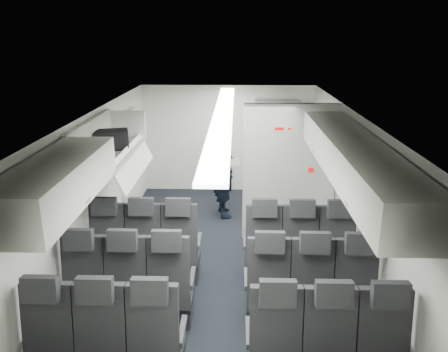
# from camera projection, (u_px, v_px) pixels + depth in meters

# --- Properties ---
(cabin_shell) EXTENTS (3.41, 6.01, 2.16)m
(cabin_shell) POSITION_uv_depth(u_px,v_px,m) (223.00, 187.00, 5.92)
(cabin_shell) COLOR black
(cabin_shell) RESTS_ON ground
(seat_row_front) EXTENTS (3.33, 0.56, 1.24)m
(seat_row_front) POSITION_uv_depth(u_px,v_px,m) (222.00, 253.00, 5.64)
(seat_row_front) COLOR black
(seat_row_front) RESTS_ON cabin_shell
(seat_row_mid) EXTENTS (3.33, 0.56, 1.24)m
(seat_row_mid) POSITION_uv_depth(u_px,v_px,m) (219.00, 293.00, 4.78)
(seat_row_mid) COLOR black
(seat_row_mid) RESTS_ON cabin_shell
(seat_row_rear) EXTENTS (3.33, 0.56, 1.24)m
(seat_row_rear) POSITION_uv_depth(u_px,v_px,m) (215.00, 349.00, 3.93)
(seat_row_rear) COLOR black
(seat_row_rear) RESTS_ON cabin_shell
(overhead_bin_left_rear) EXTENTS (0.53, 1.80, 0.40)m
(overhead_bin_left_rear) POSITION_uv_depth(u_px,v_px,m) (57.00, 183.00, 3.83)
(overhead_bin_left_rear) COLOR silver
(overhead_bin_left_rear) RESTS_ON cabin_shell
(overhead_bin_left_front_open) EXTENTS (0.64, 1.70, 0.72)m
(overhead_bin_left_front_open) POSITION_uv_depth(u_px,v_px,m) (109.00, 147.00, 5.53)
(overhead_bin_left_front_open) COLOR #9E9E93
(overhead_bin_left_front_open) RESTS_ON cabin_shell
(overhead_bin_right_rear) EXTENTS (0.53, 1.80, 0.40)m
(overhead_bin_right_rear) POSITION_uv_depth(u_px,v_px,m) (378.00, 186.00, 3.75)
(overhead_bin_right_rear) COLOR silver
(overhead_bin_right_rear) RESTS_ON cabin_shell
(overhead_bin_right_front) EXTENTS (0.53, 1.70, 0.40)m
(overhead_bin_right_front) POSITION_uv_depth(u_px,v_px,m) (335.00, 139.00, 5.41)
(overhead_bin_right_front) COLOR silver
(overhead_bin_right_front) RESTS_ON cabin_shell
(bulkhead_partition) EXTENTS (1.40, 0.15, 2.13)m
(bulkhead_partition) POSITION_uv_depth(u_px,v_px,m) (289.00, 173.00, 6.67)
(bulkhead_partition) COLOR silver
(bulkhead_partition) RESTS_ON cabin_shell
(galley_unit) EXTENTS (0.85, 0.52, 1.90)m
(galley_unit) POSITION_uv_depth(u_px,v_px,m) (276.00, 149.00, 8.53)
(galley_unit) COLOR #939399
(galley_unit) RESTS_ON cabin_shell
(boarding_door) EXTENTS (0.12, 1.27, 1.86)m
(boarding_door) POSITION_uv_depth(u_px,v_px,m) (131.00, 165.00, 7.49)
(boarding_door) COLOR silver
(boarding_door) RESTS_ON cabin_shell
(flight_attendant) EXTENTS (0.56, 0.72, 1.76)m
(flight_attendant) POSITION_uv_depth(u_px,v_px,m) (224.00, 168.00, 7.60)
(flight_attendant) COLOR black
(flight_attendant) RESTS_ON ground
(carry_on_bag) EXTENTS (0.48, 0.39, 0.25)m
(carry_on_bag) POSITION_uv_depth(u_px,v_px,m) (112.00, 140.00, 5.64)
(carry_on_bag) COLOR black
(carry_on_bag) RESTS_ON overhead_bin_left_front_open
(papers) EXTENTS (0.19, 0.06, 0.13)m
(papers) POSITION_uv_depth(u_px,v_px,m) (235.00, 162.00, 7.51)
(papers) COLOR white
(papers) RESTS_ON flight_attendant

